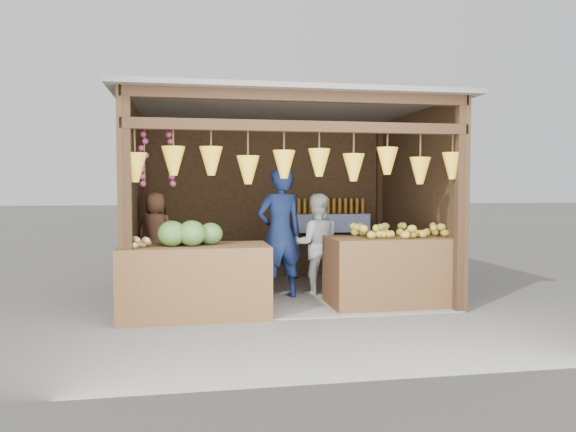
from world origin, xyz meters
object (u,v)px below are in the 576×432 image
(man_standing, at_px, (280,233))
(vendor_seated, at_px, (156,233))
(woman_standing, at_px, (316,244))
(counter_right, at_px, (392,271))
(counter_left, at_px, (195,281))

(man_standing, xyz_separation_m, vendor_seated, (-1.65, 0.45, -0.00))
(man_standing, relative_size, woman_standing, 1.25)
(woman_standing, distance_m, vendor_seated, 2.23)
(man_standing, bearing_deg, counter_right, 139.24)
(counter_right, relative_size, woman_standing, 1.13)
(man_standing, distance_m, vendor_seated, 1.72)
(counter_right, xyz_separation_m, woman_standing, (-0.78, 0.90, 0.27))
(man_standing, bearing_deg, counter_left, 22.75)
(counter_left, xyz_separation_m, woman_standing, (1.70, 1.06, 0.29))
(counter_left, distance_m, vendor_seated, 1.47)
(vendor_seated, bearing_deg, woman_standing, -161.49)
(counter_right, distance_m, vendor_seated, 3.23)
(counter_right, distance_m, man_standing, 1.56)
(counter_right, relative_size, vendor_seated, 1.43)
(woman_standing, relative_size, vendor_seated, 1.27)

